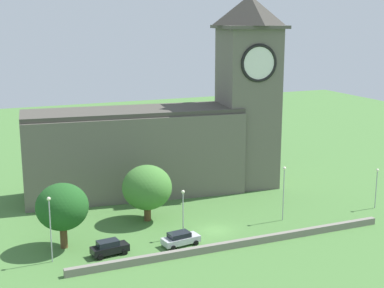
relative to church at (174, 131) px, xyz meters
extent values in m
plane|color=#477538|center=(-1.40, -3.64, -9.77)|extent=(200.00, 200.00, 0.00)
cube|color=#666056|center=(-6.39, 0.77, -3.38)|extent=(34.31, 13.61, 12.78)
cube|color=#47433C|center=(-6.39, 0.77, 3.36)|extent=(34.22, 12.83, 0.70)
cube|color=#666056|center=(12.29, -1.44, 2.98)|extent=(9.37, 9.37, 25.49)
cube|color=#4F4B43|center=(12.29, -1.44, 15.98)|extent=(10.87, 10.87, 0.50)
pyramid|color=#38352F|center=(12.29, -1.44, 18.55)|extent=(9.84, 9.84, 4.64)
cylinder|color=white|center=(11.79, -5.69, 10.63)|extent=(5.38, 0.75, 5.40)
torus|color=black|center=(11.79, -5.69, 10.63)|extent=(5.90, 1.17, 5.88)
cylinder|color=white|center=(16.54, -1.94, 10.63)|extent=(0.75, 5.38, 5.40)
torus|color=black|center=(16.54, -1.94, 10.63)|extent=(1.17, 5.90, 5.88)
cube|color=gray|center=(-1.40, -24.60, -9.33)|extent=(41.52, 0.70, 0.88)
cube|color=black|center=(-16.11, -20.83, -9.01)|extent=(4.57, 2.21, 0.84)
cube|color=#1E232B|center=(-16.33, -20.85, -8.26)|extent=(2.62, 1.78, 0.66)
cylinder|color=black|center=(-14.72, -19.81, -9.43)|extent=(0.70, 0.38, 0.67)
cylinder|color=black|center=(-14.53, -21.50, -9.43)|extent=(0.70, 0.38, 0.67)
cylinder|color=black|center=(-17.69, -20.15, -9.43)|extent=(0.70, 0.38, 0.67)
cylinder|color=black|center=(-17.50, -21.85, -9.43)|extent=(0.70, 0.38, 0.67)
cube|color=silver|center=(-7.35, -21.34, -9.08)|extent=(4.86, 2.48, 0.77)
cube|color=#1E232B|center=(-7.58, -21.37, -8.39)|extent=(2.80, 1.99, 0.61)
cylinder|color=black|center=(-5.91, -20.20, -9.46)|extent=(0.65, 0.42, 0.61)
cylinder|color=black|center=(-5.66, -22.07, -9.46)|extent=(0.65, 0.42, 0.61)
cylinder|color=black|center=(-9.04, -20.62, -9.46)|extent=(0.65, 0.42, 0.61)
cylinder|color=black|center=(-8.80, -22.49, -9.46)|extent=(0.65, 0.42, 0.61)
cylinder|color=#9EA0A5|center=(-22.67, -20.13, -6.10)|extent=(0.14, 0.14, 7.33)
sphere|color=#F4EFCC|center=(-22.67, -20.13, -2.22)|extent=(0.44, 0.44, 0.44)
cylinder|color=#9EA0A5|center=(-6.16, -19.13, -6.86)|extent=(0.14, 0.14, 5.81)
sphere|color=#F4EFCC|center=(-6.16, -19.13, -3.73)|extent=(0.44, 0.44, 0.44)
cylinder|color=#9EA0A5|center=(8.75, -18.71, -6.18)|extent=(0.14, 0.14, 7.17)
sphere|color=#F4EFCC|center=(8.75, -18.71, -2.38)|extent=(0.44, 0.44, 0.44)
cylinder|color=#9EA0A5|center=(23.87, -19.61, -7.01)|extent=(0.14, 0.14, 5.51)
sphere|color=#F4EFCC|center=(23.87, -19.61, -4.03)|extent=(0.44, 0.44, 0.44)
cylinder|color=brown|center=(-20.67, -16.57, -8.34)|extent=(0.88, 0.88, 2.85)
ellipsoid|color=#1E511E|center=(-20.67, -16.57, -4.55)|extent=(6.30, 6.30, 5.67)
cylinder|color=brown|center=(-8.39, -11.61, -8.67)|extent=(0.95, 0.95, 2.19)
ellipsoid|color=#427A33|center=(-8.39, -11.61, -5.04)|extent=(6.77, 6.77, 6.09)
camera|label=1|loc=(-31.16, -81.52, 17.64)|focal=52.84mm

